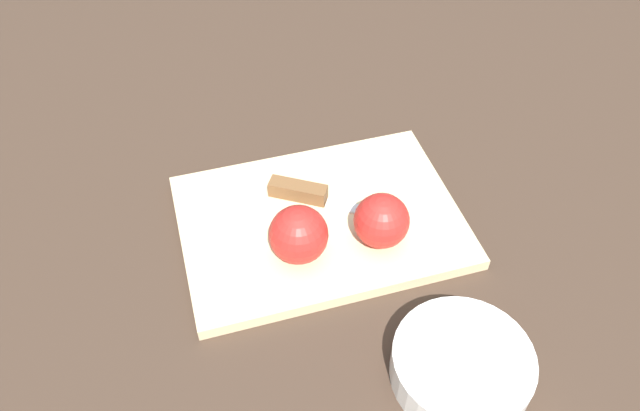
% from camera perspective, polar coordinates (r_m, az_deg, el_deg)
% --- Properties ---
extents(ground_plane, '(4.00, 4.00, 0.00)m').
position_cam_1_polar(ground_plane, '(0.77, 0.00, -1.83)').
color(ground_plane, '#38281E').
extents(cutting_board, '(0.36, 0.27, 0.02)m').
position_cam_1_polar(cutting_board, '(0.76, 0.00, -1.44)').
color(cutting_board, '#D1B789').
rests_on(cutting_board, ground_plane).
extents(apple_half_left, '(0.07, 0.07, 0.07)m').
position_cam_1_polar(apple_half_left, '(0.69, -1.97, -2.66)').
color(apple_half_left, red).
rests_on(apple_half_left, cutting_board).
extents(apple_half_right, '(0.06, 0.06, 0.06)m').
position_cam_1_polar(apple_half_right, '(0.71, 5.67, -1.41)').
color(apple_half_right, red).
rests_on(apple_half_right, cutting_board).
extents(knife, '(0.15, 0.09, 0.02)m').
position_cam_1_polar(knife, '(0.77, -1.35, 1.17)').
color(knife, silver).
rests_on(knife, cutting_board).
extents(bowl, '(0.14, 0.14, 0.04)m').
position_cam_1_polar(bowl, '(0.65, 12.85, -13.96)').
color(bowl, silver).
rests_on(bowl, ground_plane).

